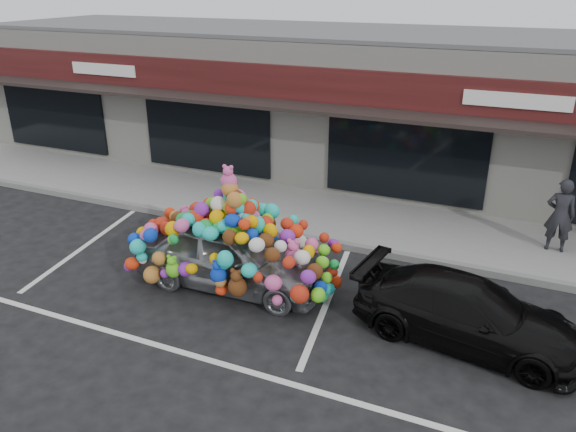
% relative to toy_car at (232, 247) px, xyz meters
% --- Properties ---
extents(ground, '(90.00, 90.00, 0.00)m').
position_rel_toy_car_xyz_m(ground, '(-0.82, -0.04, -0.84)').
color(ground, black).
rests_on(ground, ground).
extents(shop_building, '(24.00, 7.20, 4.31)m').
position_rel_toy_car_xyz_m(shop_building, '(-0.82, 8.40, 1.32)').
color(shop_building, silver).
rests_on(shop_building, ground).
extents(sidewalk, '(26.00, 3.00, 0.15)m').
position_rel_toy_car_xyz_m(sidewalk, '(-0.82, 3.96, -0.77)').
color(sidewalk, gray).
rests_on(sidewalk, ground).
extents(kerb, '(26.00, 0.18, 0.16)m').
position_rel_toy_car_xyz_m(kerb, '(-0.82, 2.46, -0.77)').
color(kerb, slate).
rests_on(kerb, ground).
extents(parking_stripe_left, '(0.73, 4.37, 0.01)m').
position_rel_toy_car_xyz_m(parking_stripe_left, '(-4.02, 0.16, -0.84)').
color(parking_stripe_left, silver).
rests_on(parking_stripe_left, ground).
extents(parking_stripe_mid, '(0.73, 4.37, 0.01)m').
position_rel_toy_car_xyz_m(parking_stripe_mid, '(1.98, 0.16, -0.84)').
color(parking_stripe_mid, silver).
rests_on(parking_stripe_mid, ground).
extents(lane_line, '(14.00, 0.12, 0.01)m').
position_rel_toy_car_xyz_m(lane_line, '(1.18, -2.34, -0.84)').
color(lane_line, silver).
rests_on(lane_line, ground).
extents(toy_car, '(2.90, 4.30, 2.48)m').
position_rel_toy_car_xyz_m(toy_car, '(0.00, 0.00, 0.00)').
color(toy_car, gray).
rests_on(toy_car, ground).
extents(black_sedan, '(2.08, 4.02, 1.12)m').
position_rel_toy_car_xyz_m(black_sedan, '(4.56, -0.11, -0.28)').
color(black_sedan, black).
rests_on(black_sedan, ground).
extents(pedestrian_a, '(0.62, 0.41, 1.67)m').
position_rel_toy_car_xyz_m(pedestrian_a, '(5.95, 4.00, 0.15)').
color(pedestrian_a, '#232429').
rests_on(pedestrian_a, sidewalk).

